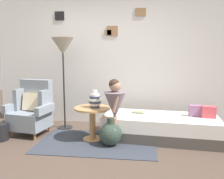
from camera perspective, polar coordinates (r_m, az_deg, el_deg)
ground_plane at (r=3.29m, az=-4.86°, el=-17.27°), size 12.00×12.00×0.00m
gallery_wall at (r=4.89m, az=-0.31°, el=7.00°), size 4.80×0.12×2.60m
rug at (r=3.95m, az=-3.66°, el=-12.64°), size 1.89×1.15×0.01m
armchair at (r=4.52m, az=-18.71°, el=-4.62°), size 0.83×0.68×0.97m
daybed at (r=4.15m, az=11.50°, el=-8.91°), size 1.97×0.97×0.40m
pillow_head at (r=4.18m, az=22.27°, el=-5.03°), size 0.23×0.14×0.19m
pillow_mid at (r=4.21m, az=19.52°, el=-4.84°), size 0.21×0.13×0.19m
side_table at (r=3.99m, az=-4.74°, el=-6.45°), size 0.60×0.60×0.56m
vase_striped at (r=3.91m, az=-4.14°, el=-2.59°), size 0.20×0.20×0.29m
floor_lamp at (r=4.56m, az=-11.76°, el=9.38°), size 0.41×0.41×1.74m
person_child at (r=3.72m, az=0.69°, el=-3.36°), size 0.34×0.34×1.05m
book_on_daybed at (r=4.22m, az=6.52°, el=-5.45°), size 0.26×0.22×0.03m
demijohn_near at (r=3.79m, az=-0.37°, el=-10.65°), size 0.36×0.36×0.45m
magazine_basket at (r=4.44m, az=-25.41°, el=-9.22°), size 0.28×0.28×0.28m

